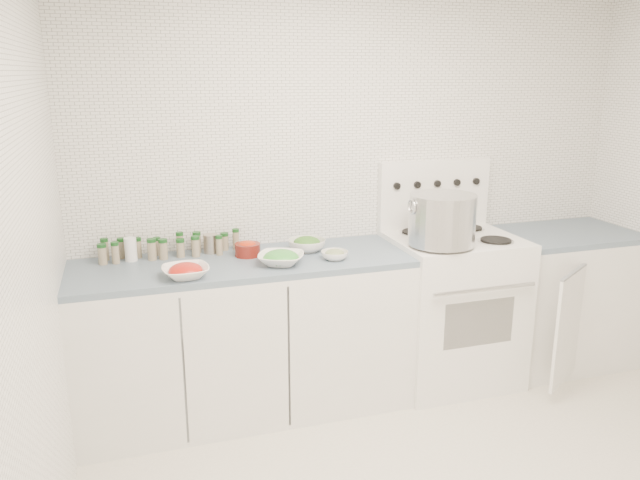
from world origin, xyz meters
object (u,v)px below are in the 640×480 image
at_px(stove, 450,304).
at_px(bowl_snowpea, 281,258).
at_px(bowl_tomato, 186,271).
at_px(stock_pot, 442,218).

bearing_deg(stove, bowl_snowpea, -173.74).
distance_m(stove, bowl_tomato, 1.70).
xyz_separation_m(stove, stock_pot, (-0.18, -0.16, 0.61)).
bearing_deg(bowl_snowpea, stock_pot, -2.46).
height_order(stove, bowl_snowpea, stove).
bearing_deg(stove, stock_pot, -137.95).
relative_size(stock_pot, bowl_tomato, 1.60).
height_order(stock_pot, bowl_snowpea, stock_pot).
height_order(stove, stock_pot, stove).
height_order(bowl_tomato, bowl_snowpea, bowl_snowpea).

